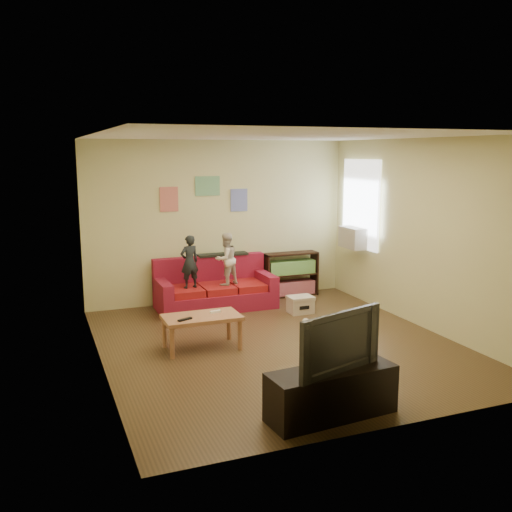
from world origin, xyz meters
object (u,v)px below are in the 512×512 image
object	(u,v)px
sofa	(215,290)
bookshelf	(291,276)
child_b	(226,259)
coffee_table	(202,320)
file_box	(300,304)
tv_stand	(332,393)
child_a	(190,262)
television	(333,340)

from	to	relation	value
sofa	bookshelf	distance (m)	1.49
child_b	coffee_table	world-z (taller)	child_b
file_box	tv_stand	xyz separation A→B (m)	(-1.28, -3.33, 0.10)
child_b	bookshelf	size ratio (longest dim) A/B	0.87
sofa	coffee_table	size ratio (longest dim) A/B	1.93
file_box	bookshelf	bearing A→B (deg)	73.34
child_a	coffee_table	size ratio (longest dim) A/B	0.85
sofa	bookshelf	world-z (taller)	sofa
sofa	child_b	bearing A→B (deg)	-48.05
child_a	file_box	size ratio (longest dim) A/B	2.14
sofa	television	xyz separation A→B (m)	(-0.12, -4.16, 0.49)
sofa	bookshelf	xyz separation A→B (m)	(1.47, 0.24, 0.06)
tv_stand	file_box	bearing A→B (deg)	64.06
child_a	television	distance (m)	4.01
bookshelf	television	world-z (taller)	television
tv_stand	bookshelf	bearing A→B (deg)	65.09
coffee_table	television	bearing A→B (deg)	-74.86
child_b	bookshelf	world-z (taller)	child_b
television	tv_stand	bearing A→B (deg)	0.00
bookshelf	child_b	bearing A→B (deg)	-163.21
tv_stand	television	xyz separation A→B (m)	(0.00, 0.00, 0.53)
sofa	child_b	distance (m)	0.58
bookshelf	sofa	bearing A→B (deg)	-170.93
child_b	file_box	bearing A→B (deg)	124.50
child_a	bookshelf	distance (m)	2.02
child_a	tv_stand	distance (m)	4.05
child_b	file_box	size ratio (longest dim) A/B	2.15
child_b	bookshelf	xyz separation A→B (m)	(1.33, 0.40, -0.47)
file_box	tv_stand	bearing A→B (deg)	-111.01
coffee_table	television	distance (m)	2.42
child_a	tv_stand	size ratio (longest dim) A/B	0.66
sofa	file_box	distance (m)	1.43
child_b	television	xyz separation A→B (m)	(-0.27, -4.00, -0.05)
coffee_table	sofa	bearing A→B (deg)	68.08
sofa	tv_stand	xyz separation A→B (m)	(-0.12, -4.16, -0.04)
sofa	child_b	xyz separation A→B (m)	(0.15, -0.16, 0.54)
sofa	bookshelf	size ratio (longest dim) A/B	1.96
child_b	coffee_table	distance (m)	1.97
sofa	child_a	distance (m)	0.72
tv_stand	television	size ratio (longest dim) A/B	1.25
child_b	tv_stand	size ratio (longest dim) A/B	0.66
child_a	file_box	distance (m)	1.87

